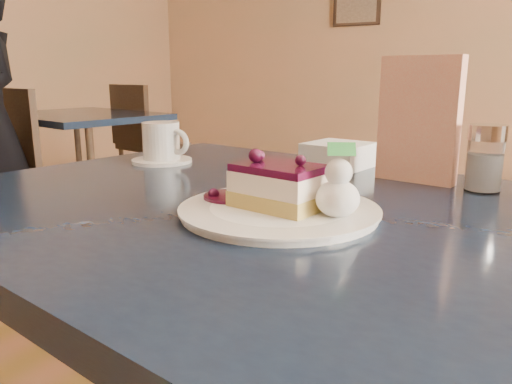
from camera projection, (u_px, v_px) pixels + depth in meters
The scene contains 10 objects.
main_table at pixel (298, 258), 0.81m from camera, with size 1.43×1.08×0.81m.
dessert_plate at pixel (279, 211), 0.74m from camera, with size 0.29×0.29×0.01m, color white.
cheesecake_slice at pixel (279, 186), 0.74m from camera, with size 0.14×0.11×0.07m.
whipped_cream at pixel (338, 198), 0.69m from camera, with size 0.06×0.06×0.05m.
berry_sauce at pixel (231, 197), 0.79m from camera, with size 0.09×0.09×0.01m, color black.
coffee_set at pixel (162, 145), 1.17m from camera, with size 0.15×0.14×0.09m.
menu_card at pixel (419, 120), 0.95m from camera, with size 0.15×0.03×0.24m, color beige.
sugar_shaker at pixel (485, 158), 0.88m from camera, with size 0.07×0.07×0.12m.
napkin_stack at pixel (338, 155), 1.12m from camera, with size 0.13×0.13×0.05m, color white.
bg_table_far_left at pixel (89, 213), 3.47m from camera, with size 1.15×1.84×1.22m.
Camera 1 is at (0.27, -0.28, 1.02)m, focal length 35.00 mm.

